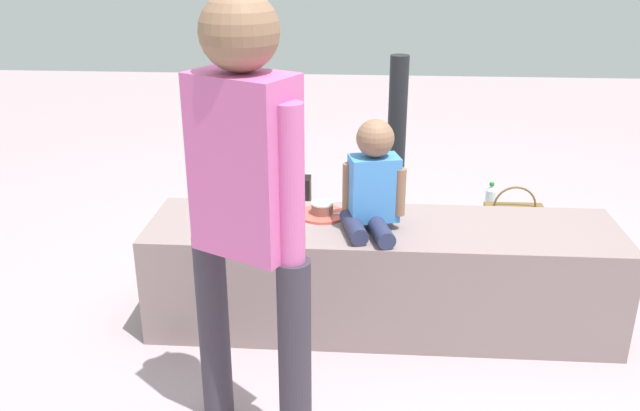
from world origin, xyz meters
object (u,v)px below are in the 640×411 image
gift_bag (436,235)px  handbag_black_leather (288,193)px  water_bottle_near_gift (541,244)px  water_bottle_far_side (490,201)px  handbag_brown_canvas (513,222)px  cake_plate (322,211)px  party_cup_red (246,245)px  child_seated (373,182)px  cake_box_white (302,256)px  adult_standing (246,194)px

gift_bag → handbag_black_leather: (-0.91, 0.63, -0.01)m
water_bottle_near_gift → water_bottle_far_side: 0.66m
handbag_brown_canvas → handbag_black_leather: bearing=164.5°
water_bottle_near_gift → gift_bag: bearing=176.5°
gift_bag → handbag_black_leather: handbag_black_leather is taller
cake_plate → water_bottle_far_side: (1.00, 1.24, -0.41)m
gift_bag → party_cup_red: gift_bag is taller
child_seated → water_bottle_far_side: (0.77, 1.36, -0.60)m
gift_bag → water_bottle_near_gift: 0.57m
party_cup_red → cake_box_white: size_ratio=0.31×
party_cup_red → handbag_brown_canvas: size_ratio=0.30×
child_seated → water_bottle_far_side: bearing=60.5°
party_cup_red → cake_box_white: (0.34, -0.15, 0.02)m
gift_bag → party_cup_red: (-1.07, -0.03, -0.08)m
child_seated → handbag_black_leather: (-0.54, 1.38, -0.59)m
cake_box_white → cake_plate: bearing=-72.7°
child_seated → gift_bag: (0.37, 0.76, -0.58)m
adult_standing → water_bottle_far_side: size_ratio=6.68×
adult_standing → cake_box_white: bearing=88.1°
child_seated → handbag_black_leather: child_seated is taller
handbag_black_leather → cake_plate: bearing=-76.1°
cake_plate → cake_box_white: size_ratio=0.67×
cake_box_white → handbag_black_leather: bearing=102.0°
cake_plate → handbag_black_leather: (-0.31, 1.26, -0.39)m
cake_plate → water_bottle_near_gift: 1.37m
cake_plate → cake_box_white: cake_plate is taller
adult_standing → cake_plate: (0.18, 0.89, -0.42)m
adult_standing → party_cup_red: adult_standing is taller
handbag_brown_canvas → cake_plate: bearing=-140.7°
water_bottle_near_gift → cake_box_white: bearing=-173.3°
cake_box_white → handbag_black_leather: 0.83m
child_seated → handbag_black_leather: bearing=111.1°
water_bottle_far_side → handbag_brown_canvas: size_ratio=0.68×
child_seated → handbag_black_leather: 1.59m
party_cup_red → cake_plate: bearing=-51.5°
water_bottle_far_side → handbag_brown_canvas: handbag_brown_canvas is taller
water_bottle_far_side → water_bottle_near_gift: bearing=-75.1°
water_bottle_far_side → cake_box_white: 1.39m
water_bottle_near_gift → cake_plate: bearing=-153.0°
child_seated → party_cup_red: 1.20m
child_seated → adult_standing: adult_standing is taller
water_bottle_far_side → cake_box_white: water_bottle_far_side is taller
adult_standing → handbag_black_leather: size_ratio=4.55×
gift_bag → water_bottle_near_gift: (0.57, -0.04, -0.02)m
child_seated → cake_box_white: 0.93m
water_bottle_near_gift → handbag_brown_canvas: handbag_brown_canvas is taller
adult_standing → gift_bag: 1.89m
adult_standing → water_bottle_near_gift: 2.17m
cake_plate → handbag_brown_canvas: size_ratio=0.66×
adult_standing → water_bottle_near_gift: (1.35, 1.48, -0.83)m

